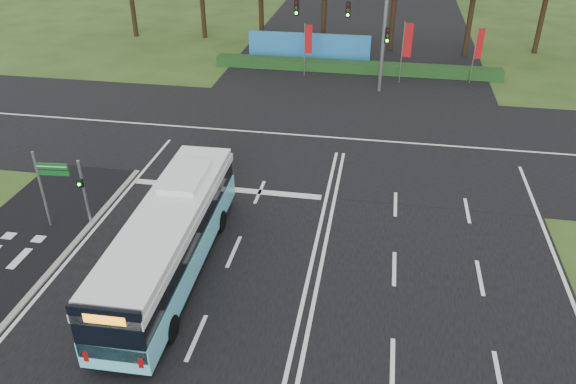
# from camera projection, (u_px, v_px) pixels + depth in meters

# --- Properties ---
(ground) EXTENTS (120.00, 120.00, 0.00)m
(ground) POSITION_uv_depth(u_px,v_px,m) (312.00, 261.00, 22.88)
(ground) COLOR #2A4617
(ground) RESTS_ON ground
(road_main) EXTENTS (20.00, 120.00, 0.04)m
(road_main) POSITION_uv_depth(u_px,v_px,m) (312.00, 260.00, 22.87)
(road_main) COLOR black
(road_main) RESTS_ON ground
(road_cross) EXTENTS (120.00, 14.00, 0.05)m
(road_cross) POSITION_uv_depth(u_px,v_px,m) (340.00, 138.00, 33.07)
(road_cross) COLOR black
(road_cross) RESTS_ON ground
(kerb_strip) EXTENTS (0.25, 18.00, 0.12)m
(kerb_strip) POSITION_uv_depth(u_px,v_px,m) (45.00, 278.00, 21.80)
(kerb_strip) COLOR gray
(kerb_strip) RESTS_ON ground
(city_bus) EXTENTS (2.60, 11.16, 3.19)m
(city_bus) POSITION_uv_depth(u_px,v_px,m) (171.00, 239.00, 21.41)
(city_bus) COLOR #66D7ED
(city_bus) RESTS_ON ground
(pedestrian_signal) EXTENTS (0.26, 0.41, 3.17)m
(pedestrian_signal) POSITION_uv_depth(u_px,v_px,m) (84.00, 191.00, 24.34)
(pedestrian_signal) COLOR gray
(pedestrian_signal) RESTS_ON ground
(street_sign) EXTENTS (1.44, 0.20, 3.71)m
(street_sign) POSITION_uv_depth(u_px,v_px,m) (47.00, 181.00, 23.85)
(street_sign) COLOR gray
(street_sign) RESTS_ON ground
(banner_flag_left) EXTENTS (0.59, 0.06, 3.97)m
(banner_flag_left) POSITION_uv_depth(u_px,v_px,m) (308.00, 42.00, 41.62)
(banner_flag_left) COLOR gray
(banner_flag_left) RESTS_ON ground
(banner_flag_mid) EXTENTS (0.66, 0.15, 4.50)m
(banner_flag_mid) POSITION_uv_depth(u_px,v_px,m) (406.00, 44.00, 39.99)
(banner_flag_mid) COLOR gray
(banner_flag_mid) RESTS_ON ground
(banner_flag_right) EXTENTS (0.57, 0.28, 4.10)m
(banner_flag_right) POSITION_uv_depth(u_px,v_px,m) (478.00, 47.00, 40.21)
(banner_flag_right) COLOR gray
(banner_flag_right) RESTS_ON ground
(traffic_light_gantry) EXTENTS (8.41, 0.28, 7.00)m
(traffic_light_gantry) POSITION_uv_depth(u_px,v_px,m) (358.00, 24.00, 37.94)
(traffic_light_gantry) COLOR gray
(traffic_light_gantry) RESTS_ON ground
(hedge) EXTENTS (22.00, 1.20, 0.80)m
(hedge) POSITION_uv_depth(u_px,v_px,m) (355.00, 67.00, 43.52)
(hedge) COLOR #133613
(hedge) RESTS_ON ground
(blue_hoarding) EXTENTS (10.00, 0.30, 2.20)m
(blue_hoarding) POSITION_uv_depth(u_px,v_px,m) (309.00, 47.00, 45.89)
(blue_hoarding) COLOR #206CB0
(blue_hoarding) RESTS_ON ground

